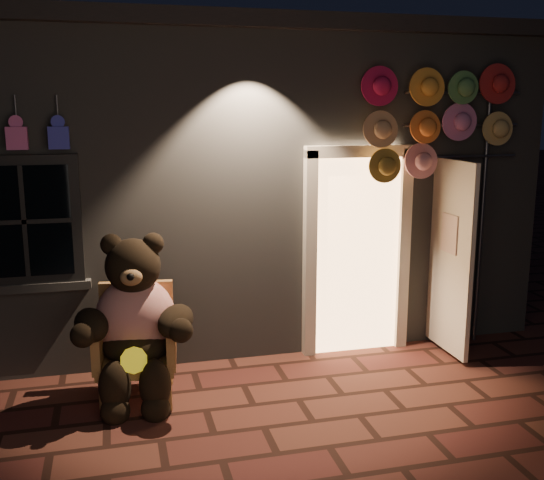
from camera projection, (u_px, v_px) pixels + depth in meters
name	position (u px, v px, depth m)	size (l,w,h in m)	color
ground	(264.00, 428.00, 5.19)	(60.00, 60.00, 0.00)	#562C21
shop_building	(196.00, 170.00, 8.63)	(7.30, 5.95, 3.51)	slate
wicker_armchair	(137.00, 342.00, 5.70)	(0.75, 0.69, 1.01)	#B28545
teddy_bear	(135.00, 323.00, 5.53)	(1.12, 0.91, 1.55)	#B61D13
hat_rack	(436.00, 121.00, 6.41)	(1.77, 0.22, 2.95)	#59595E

